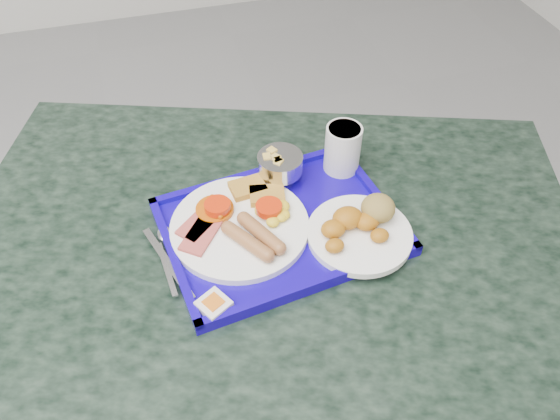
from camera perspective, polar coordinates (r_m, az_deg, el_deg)
name	(u,v)px	position (r m, az deg, el deg)	size (l,w,h in m)	color
table	(269,294)	(1.10, -1.12, -8.74)	(1.29, 1.07, 0.69)	gray
tray	(280,228)	(0.96, 0.00, -1.85)	(0.43, 0.34, 0.02)	#12039B
main_plate	(242,223)	(0.95, -3.98, -1.32)	(0.24, 0.24, 0.04)	white
bread_plate	(361,226)	(0.94, 8.45, -1.71)	(0.18, 0.18, 0.06)	white
fruit_bowl	(280,164)	(1.02, -0.02, 4.80)	(0.09, 0.09, 0.06)	silver
juice_cup	(343,147)	(1.04, 6.57, 6.54)	(0.07, 0.07, 0.10)	silver
spoon	(165,243)	(0.95, -11.91, -3.41)	(0.03, 0.15, 0.01)	silver
knife	(168,263)	(0.92, -11.64, -5.42)	(0.01, 0.17, 0.00)	silver
jam_packet	(214,305)	(0.86, -6.94, -9.82)	(0.06, 0.06, 0.02)	white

